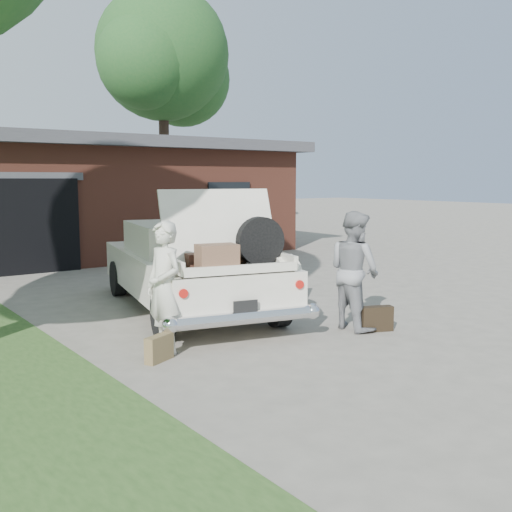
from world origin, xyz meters
TOP-DOWN VIEW (x-y plane):
  - ground at (0.00, 0.00)m, footprint 90.00×90.00m
  - house at (0.98, 11.47)m, footprint 12.80×7.80m
  - tree_right at (7.68, 17.67)m, footprint 6.60×5.74m
  - sedan at (-0.04, 2.44)m, footprint 3.07×5.41m
  - woman_left at (-1.54, 0.46)m, footprint 0.46×0.65m
  - woman_right at (1.26, -0.10)m, footprint 0.71×0.89m
  - suitcase_left at (-1.78, 0.15)m, footprint 0.43×0.29m
  - suitcase_right at (1.41, -0.42)m, footprint 0.49×0.32m

SIDE VIEW (x-z plane):
  - ground at x=0.00m, z-range 0.00..0.00m
  - suitcase_left at x=-1.78m, z-range 0.00..0.32m
  - suitcase_right at x=1.41m, z-range 0.00..0.36m
  - sedan at x=-0.04m, z-range -0.27..1.77m
  - woman_left at x=-1.54m, z-range 0.00..1.67m
  - woman_right at x=1.26m, z-range 0.00..1.73m
  - house at x=0.98m, z-range 0.02..3.32m
  - tree_right at x=7.68m, z-range 2.02..12.45m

